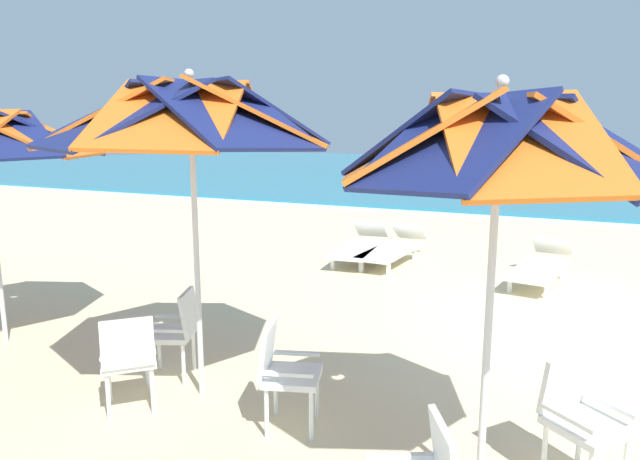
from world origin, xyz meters
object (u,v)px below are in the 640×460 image
(beach_umbrella_0, at_px, (499,145))
(plastic_chair_0, at_px, (579,414))
(plastic_chair_3, at_px, (128,356))
(beach_umbrella_1, at_px, (191,118))
(sun_lounger_2, at_px, (393,248))
(sun_lounger_3, at_px, (360,245))
(plastic_chair_4, at_px, (284,369))
(sun_lounger_1, at_px, (541,265))
(plastic_chair_2, at_px, (176,328))

(beach_umbrella_0, relative_size, plastic_chair_0, 3.11)
(plastic_chair_3, bearing_deg, beach_umbrella_1, 55.00)
(sun_lounger_2, bearing_deg, sun_lounger_3, -173.77)
(beach_umbrella_1, distance_m, plastic_chair_4, 2.21)
(plastic_chair_0, distance_m, beach_umbrella_1, 3.68)
(beach_umbrella_1, xyz_separation_m, plastic_chair_4, (0.95, -0.18, -1.98))
(beach_umbrella_1, height_order, sun_lounger_2, beach_umbrella_1)
(beach_umbrella_1, xyz_separation_m, sun_lounger_1, (2.58, 5.34, -2.20))
(plastic_chair_4, distance_m, sun_lounger_3, 5.93)
(plastic_chair_2, relative_size, sun_lounger_2, 0.40)
(plastic_chair_0, height_order, plastic_chair_3, same)
(sun_lounger_1, distance_m, sun_lounger_3, 3.15)
(beach_umbrella_0, relative_size, plastic_chair_3, 3.11)
(beach_umbrella_0, bearing_deg, plastic_chair_3, -177.38)
(beach_umbrella_1, distance_m, sun_lounger_1, 6.32)
(plastic_chair_0, bearing_deg, plastic_chair_2, 177.48)
(plastic_chair_0, xyz_separation_m, beach_umbrella_1, (-3.10, -0.04, 1.98))
(sun_lounger_1, bearing_deg, plastic_chair_2, -120.26)
(plastic_chair_2, distance_m, plastic_chair_3, 0.71)
(plastic_chair_3, xyz_separation_m, sun_lounger_3, (-0.21, 6.06, -0.22))
(plastic_chair_4, bearing_deg, plastic_chair_3, -165.77)
(beach_umbrella_0, distance_m, beach_umbrella_1, 2.56)
(plastic_chair_4, bearing_deg, sun_lounger_2, 98.79)
(plastic_chair_2, distance_m, sun_lounger_3, 5.36)
(beach_umbrella_0, xyz_separation_m, plastic_chair_0, (0.57, 0.42, -1.79))
(plastic_chair_0, height_order, plastic_chair_2, same)
(plastic_chair_2, xyz_separation_m, sun_lounger_3, (-0.14, 5.36, -0.22))
(plastic_chair_2, height_order, sun_lounger_3, plastic_chair_2)
(beach_umbrella_0, relative_size, plastic_chair_2, 3.11)
(sun_lounger_3, bearing_deg, plastic_chair_2, -88.52)
(plastic_chair_0, xyz_separation_m, sun_lounger_3, (-3.66, 5.51, -0.22))
(beach_umbrella_1, relative_size, plastic_chair_2, 3.32)
(plastic_chair_4, xyz_separation_m, sun_lounger_3, (-1.52, 5.73, -0.22))
(plastic_chair_2, xyz_separation_m, sun_lounger_1, (3.00, 5.15, -0.22))
(plastic_chair_0, xyz_separation_m, plastic_chair_4, (-2.14, -0.22, 0.00))
(sun_lounger_2, bearing_deg, plastic_chair_0, -61.43)
(plastic_chair_0, height_order, sun_lounger_1, plastic_chair_0)
(sun_lounger_3, bearing_deg, beach_umbrella_1, -84.20)
(beach_umbrella_0, bearing_deg, plastic_chair_2, 169.03)
(beach_umbrella_1, bearing_deg, plastic_chair_0, 0.72)
(beach_umbrella_1, xyz_separation_m, sun_lounger_2, (0.06, 5.62, -2.20))
(sun_lounger_1, relative_size, sun_lounger_3, 1.01)
(beach_umbrella_0, relative_size, plastic_chair_4, 3.11)
(sun_lounger_3, bearing_deg, sun_lounger_1, -3.85)
(plastic_chair_2, distance_m, plastic_chair_4, 1.43)
(beach_umbrella_0, xyz_separation_m, beach_umbrella_1, (-2.53, 0.38, 0.19))
(plastic_chair_2, bearing_deg, beach_umbrella_0, -10.97)
(beach_umbrella_1, bearing_deg, plastic_chair_2, 155.45)
(plastic_chair_2, bearing_deg, sun_lounger_2, 84.90)
(beach_umbrella_0, distance_m, plastic_chair_2, 3.50)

